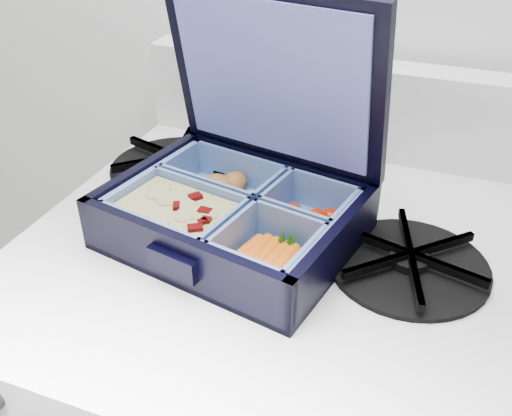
% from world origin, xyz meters
% --- Properties ---
extents(bento_box, '(0.28, 0.24, 0.06)m').
position_xyz_m(bento_box, '(0.13, 1.69, 0.83)').
color(bento_box, black).
rests_on(bento_box, stove).
extents(burner_grate, '(0.20, 0.20, 0.02)m').
position_xyz_m(burner_grate, '(0.32, 1.71, 0.81)').
color(burner_grate, black).
rests_on(burner_grate, stove).
extents(burner_grate_rear, '(0.22, 0.22, 0.02)m').
position_xyz_m(burner_grate_rear, '(0.00, 1.81, 0.81)').
color(burner_grate_rear, black).
rests_on(burner_grate_rear, stove).
extents(fork, '(0.14, 0.15, 0.01)m').
position_xyz_m(fork, '(0.19, 1.83, 0.80)').
color(fork, '#A6A5AC').
rests_on(fork, stove).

